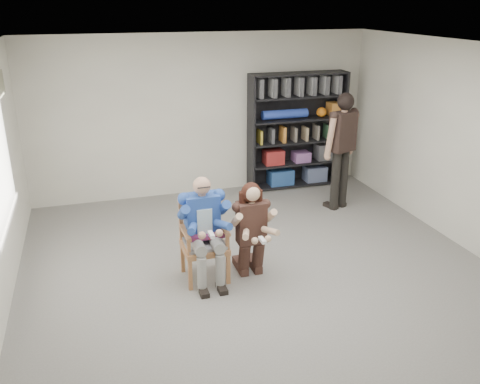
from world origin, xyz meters
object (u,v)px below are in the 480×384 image
object	(u,v)px
kneeling_woman	(252,232)
standing_man	(341,153)
armchair	(204,241)
bookshelf	(297,131)
seated_man	(204,229)

from	to	relation	value
kneeling_woman	standing_man	world-z (taller)	standing_man
armchair	bookshelf	distance (m)	3.75
seated_man	kneeling_woman	bearing A→B (deg)	-12.32
armchair	bookshelf	world-z (taller)	bookshelf
armchair	standing_man	xyz separation A→B (m)	(2.67, 1.60, 0.44)
armchair	seated_man	xyz separation A→B (m)	(0.00, -0.00, 0.16)
kneeling_woman	bookshelf	size ratio (longest dim) A/B	0.59
kneeling_woman	standing_man	distance (m)	2.73
seated_man	standing_man	world-z (taller)	standing_man
armchair	seated_man	world-z (taller)	seated_man
seated_man	bookshelf	size ratio (longest dim) A/B	0.64
armchair	kneeling_woman	distance (m)	0.60
bookshelf	standing_man	xyz separation A→B (m)	(0.27, -1.23, -0.09)
kneeling_woman	standing_man	xyz separation A→B (m)	(2.09, 1.72, 0.35)
bookshelf	armchair	bearing A→B (deg)	-130.38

